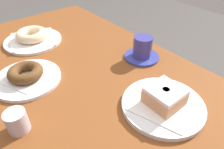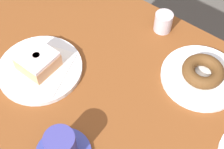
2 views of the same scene
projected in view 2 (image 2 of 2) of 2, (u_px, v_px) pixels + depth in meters
The scene contains 9 objects.
table at pixel (139, 123), 0.89m from camera, with size 1.20×0.66×0.77m.
plate_chocolate_ring at pixel (201, 77), 0.88m from camera, with size 0.21×0.21×0.01m, color white.
napkin_chocolate_ring at pixel (202, 75), 0.87m from camera, with size 0.12×0.12×0.00m, color white.
donut_chocolate_ring at pixel (203, 71), 0.86m from camera, with size 0.11×0.11×0.03m, color #543519.
plate_glazed_square at pixel (40, 69), 0.89m from camera, with size 0.23×0.23×0.01m, color silver.
napkin_glazed_square at pixel (39, 67), 0.88m from camera, with size 0.15×0.15×0.00m, color white.
donut_glazed_square at pixel (38, 61), 0.86m from camera, with size 0.09×0.09×0.05m.
coffee_cup at pixel (62, 148), 0.72m from camera, with size 0.13×0.13×0.09m.
sugar_jar at pixel (163, 22), 0.96m from camera, with size 0.05×0.05×0.06m, color #B9ABB4.
Camera 2 is at (-0.20, 0.38, 1.49)m, focal length 52.92 mm.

